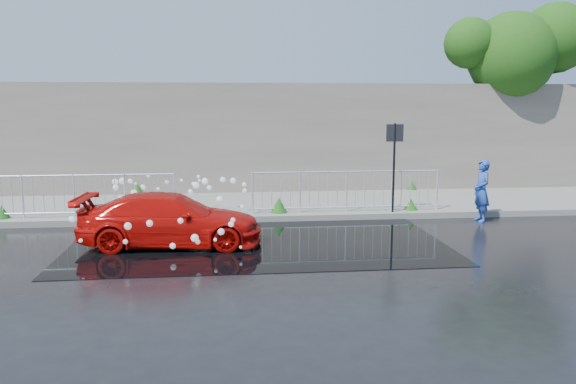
# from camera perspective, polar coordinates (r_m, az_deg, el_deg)

# --- Properties ---
(ground) EXTENTS (90.00, 90.00, 0.00)m
(ground) POSITION_cam_1_polar(r_m,az_deg,el_deg) (11.53, -5.31, -6.18)
(ground) COLOR black
(ground) RESTS_ON ground
(pavement) EXTENTS (30.00, 4.00, 0.15)m
(pavement) POSITION_cam_1_polar(r_m,az_deg,el_deg) (16.39, -5.62, -1.36)
(pavement) COLOR slate
(pavement) RESTS_ON ground
(curb) EXTENTS (30.00, 0.25, 0.16)m
(curb) POSITION_cam_1_polar(r_m,az_deg,el_deg) (14.43, -5.52, -2.76)
(curb) COLOR slate
(curb) RESTS_ON ground
(retaining_wall) EXTENTS (30.00, 0.60, 3.50)m
(retaining_wall) POSITION_cam_1_polar(r_m,az_deg,el_deg) (18.36, -5.79, 5.49)
(retaining_wall) COLOR #615951
(retaining_wall) RESTS_ON pavement
(puddle) EXTENTS (8.00, 5.00, 0.01)m
(puddle) POSITION_cam_1_polar(r_m,az_deg,el_deg) (12.51, -3.09, -4.91)
(puddle) COLOR black
(puddle) RESTS_ON ground
(sign_post) EXTENTS (0.45, 0.06, 2.50)m
(sign_post) POSITION_cam_1_polar(r_m,az_deg,el_deg) (14.93, 10.74, 3.90)
(sign_post) COLOR black
(sign_post) RESTS_ON ground
(tree) EXTENTS (5.04, 2.94, 6.39)m
(tree) POSITION_cam_1_polar(r_m,az_deg,el_deg) (21.11, 22.52, 13.19)
(tree) COLOR #332114
(tree) RESTS_ON ground
(railing_left) EXTENTS (5.05, 0.05, 1.10)m
(railing_left) POSITION_cam_1_polar(r_m,az_deg,el_deg) (15.15, -20.89, -0.23)
(railing_left) COLOR silver
(railing_left) RESTS_ON pavement
(railing_right) EXTENTS (5.05, 0.05, 1.10)m
(railing_right) POSITION_cam_1_polar(r_m,az_deg,el_deg) (14.99, 5.96, 0.22)
(railing_right) COLOR silver
(railing_right) RESTS_ON pavement
(weeds) EXTENTS (12.17, 3.93, 0.40)m
(weeds) POSITION_cam_1_polar(r_m,az_deg,el_deg) (15.85, -6.53, -0.83)
(weeds) COLOR #1D4111
(weeds) RESTS_ON pavement
(water_spray) EXTENTS (3.47, 5.71, 1.04)m
(water_spray) POSITION_cam_1_polar(r_m,az_deg,el_deg) (13.75, -11.60, -0.52)
(water_spray) COLOR white
(water_spray) RESTS_ON ground
(red_car) EXTENTS (3.95, 1.81, 1.12)m
(red_car) POSITION_cam_1_polar(r_m,az_deg,el_deg) (12.21, -11.81, -2.77)
(red_car) COLOR #B40A07
(red_car) RESTS_ON ground
(person) EXTENTS (0.38, 0.58, 1.59)m
(person) POSITION_cam_1_polar(r_m,az_deg,el_deg) (15.17, 19.08, 0.11)
(person) COLOR #2245AA
(person) RESTS_ON ground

